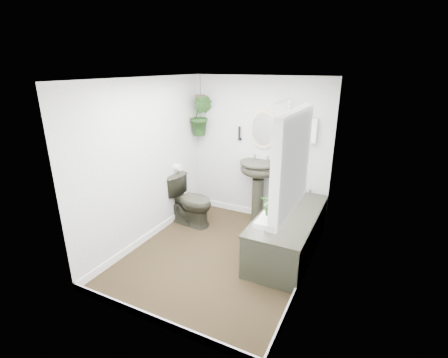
% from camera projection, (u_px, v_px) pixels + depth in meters
% --- Properties ---
extents(floor, '(2.30, 2.80, 0.02)m').
position_uv_depth(floor, '(219.00, 255.00, 4.42)').
color(floor, black).
rests_on(floor, ground).
extents(ceiling, '(2.30, 2.80, 0.02)m').
position_uv_depth(ceiling, '(218.00, 78.00, 3.65)').
color(ceiling, white).
rests_on(ceiling, ground).
extents(wall_back, '(2.30, 0.02, 2.30)m').
position_uv_depth(wall_back, '(259.00, 150.00, 5.22)').
color(wall_back, silver).
rests_on(wall_back, ground).
extents(wall_front, '(2.30, 0.02, 2.30)m').
position_uv_depth(wall_front, '(145.00, 221.00, 2.84)').
color(wall_front, silver).
rests_on(wall_front, ground).
extents(wall_left, '(0.02, 2.80, 2.30)m').
position_uv_depth(wall_left, '(145.00, 163.00, 4.52)').
color(wall_left, silver).
rests_on(wall_left, ground).
extents(wall_right, '(0.02, 2.80, 2.30)m').
position_uv_depth(wall_right, '(313.00, 190.00, 3.55)').
color(wall_right, silver).
rests_on(wall_right, ground).
extents(skirting, '(2.30, 2.80, 0.10)m').
position_uv_depth(skirting, '(219.00, 252.00, 4.40)').
color(skirting, white).
rests_on(skirting, floor).
extents(bathtub, '(0.72, 1.72, 0.58)m').
position_uv_depth(bathtub, '(288.00, 233.00, 4.41)').
color(bathtub, '#2E2F23').
rests_on(bathtub, floor).
extents(bath_screen, '(0.04, 0.72, 1.40)m').
position_uv_depth(bath_screen, '(280.00, 151.00, 4.63)').
color(bath_screen, silver).
rests_on(bath_screen, bathtub).
extents(shower_box, '(0.20, 0.10, 0.35)m').
position_uv_depth(shower_box, '(310.00, 130.00, 4.69)').
color(shower_box, white).
rests_on(shower_box, wall_back).
extents(oval_mirror, '(0.46, 0.03, 0.62)m').
position_uv_depth(oval_mirror, '(263.00, 129.00, 5.04)').
color(oval_mirror, beige).
rests_on(oval_mirror, wall_back).
extents(wall_sconce, '(0.04, 0.04, 0.22)m').
position_uv_depth(wall_sconce, '(239.00, 133.00, 5.23)').
color(wall_sconce, black).
rests_on(wall_sconce, wall_back).
extents(toilet_roll_holder, '(0.11, 0.11, 0.11)m').
position_uv_depth(toilet_roll_holder, '(178.00, 167.00, 5.17)').
color(toilet_roll_holder, white).
rests_on(toilet_roll_holder, wall_left).
extents(window_recess, '(0.08, 1.00, 0.90)m').
position_uv_depth(window_recess, '(293.00, 162.00, 2.82)').
color(window_recess, white).
rests_on(window_recess, wall_right).
extents(window_sill, '(0.18, 1.00, 0.04)m').
position_uv_depth(window_sill, '(282.00, 205.00, 2.99)').
color(window_sill, white).
rests_on(window_sill, wall_right).
extents(window_blinds, '(0.01, 0.86, 0.76)m').
position_uv_depth(window_blinds, '(288.00, 161.00, 2.84)').
color(window_blinds, white).
rests_on(window_blinds, wall_right).
extents(toilet, '(0.83, 0.53, 0.80)m').
position_uv_depth(toilet, '(190.00, 200.00, 5.18)').
color(toilet, '#2E2F23').
rests_on(toilet, floor).
extents(pedestal_sink, '(0.63, 0.54, 1.01)m').
position_uv_depth(pedestal_sink, '(258.00, 191.00, 5.25)').
color(pedestal_sink, '#2E2F23').
rests_on(pedestal_sink, floor).
extents(sill_plant, '(0.23, 0.21, 0.22)m').
position_uv_depth(sill_plant, '(273.00, 203.00, 2.70)').
color(sill_plant, black).
rests_on(sill_plant, window_sill).
extents(hanging_plant, '(0.42, 0.37, 0.66)m').
position_uv_depth(hanging_plant, '(201.00, 116.00, 5.33)').
color(hanging_plant, black).
rests_on(hanging_plant, ceiling).
extents(soap_bottle, '(0.09, 0.10, 0.18)m').
position_uv_depth(soap_bottle, '(269.00, 220.00, 3.92)').
color(soap_bottle, '#322E2C').
rests_on(soap_bottle, bathtub).
extents(hanging_pot, '(0.16, 0.16, 0.12)m').
position_uv_depth(hanging_pot, '(201.00, 99.00, 5.24)').
color(hanging_pot, brown).
rests_on(hanging_pot, ceiling).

